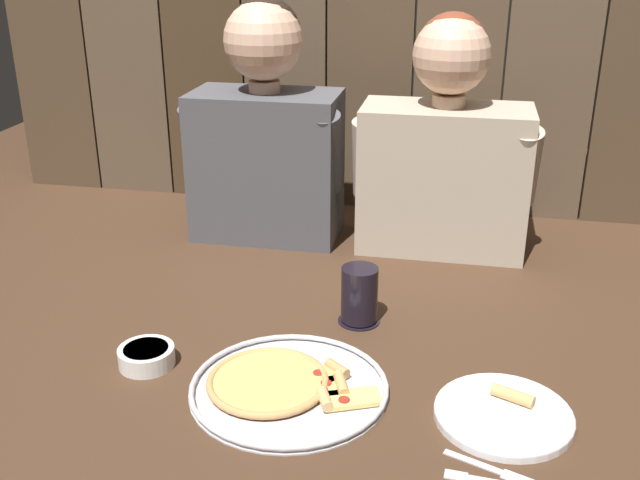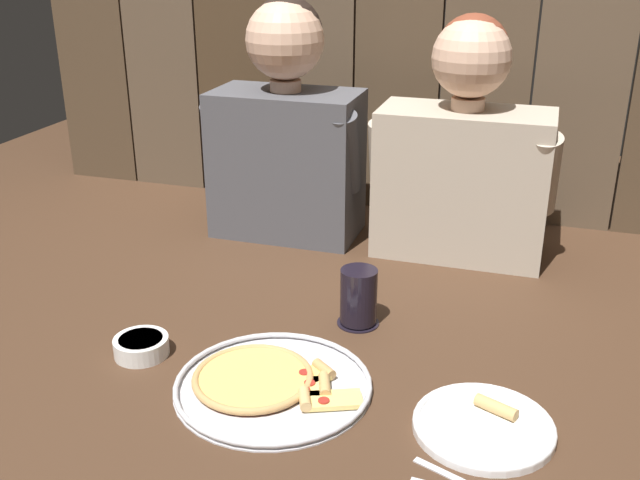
{
  "view_description": "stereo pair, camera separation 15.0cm",
  "coord_description": "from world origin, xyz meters",
  "views": [
    {
      "loc": [
        0.27,
        -1.26,
        0.76
      ],
      "look_at": [
        0.0,
        0.1,
        0.18
      ],
      "focal_mm": 41.43,
      "sensor_mm": 36.0,
      "label": 1
    },
    {
      "loc": [
        0.42,
        -1.22,
        0.76
      ],
      "look_at": [
        0.0,
        0.1,
        0.18
      ],
      "focal_mm": 41.43,
      "sensor_mm": 36.0,
      "label": 2
    }
  ],
  "objects": [
    {
      "name": "diner_left",
      "position": [
        -0.23,
        0.54,
        0.29
      ],
      "size": [
        0.42,
        0.22,
        0.62
      ],
      "color": "#4C4C51",
      "rests_on": "ground"
    },
    {
      "name": "table_knife",
      "position": [
        0.35,
        -0.32,
        0.0
      ],
      "size": [
        0.15,
        0.07,
        0.01
      ],
      "color": "silver",
      "rests_on": "ground"
    },
    {
      "name": "pizza_tray",
      "position": [
        -0.01,
        -0.18,
        0.01
      ],
      "size": [
        0.36,
        0.36,
        0.03
      ],
      "color": "silver",
      "rests_on": "ground"
    },
    {
      "name": "drinking_glass",
      "position": [
        0.08,
        0.1,
        0.06
      ],
      "size": [
        0.09,
        0.09,
        0.12
      ],
      "color": "black",
      "rests_on": "ground"
    },
    {
      "name": "dipping_bowl",
      "position": [
        -0.29,
        -0.15,
        0.02
      ],
      "size": [
        0.11,
        0.11,
        0.04
      ],
      "color": "white",
      "rests_on": "ground"
    },
    {
      "name": "ground_plane",
      "position": [
        0.0,
        0.0,
        0.0
      ],
      "size": [
        3.2,
        3.2,
        0.0
      ],
      "primitive_type": "plane",
      "color": "#422B1C"
    },
    {
      "name": "diner_right",
      "position": [
        0.23,
        0.54,
        0.27
      ],
      "size": [
        0.45,
        0.21,
        0.59
      ],
      "color": "#B2A38E",
      "rests_on": "ground"
    },
    {
      "name": "table_fork",
      "position": [
        0.34,
        -0.35,
        0.0
      ],
      "size": [
        0.13,
        0.02,
        0.01
      ],
      "color": "silver",
      "rests_on": "ground"
    },
    {
      "name": "dinner_plate",
      "position": [
        0.37,
        -0.19,
        0.01
      ],
      "size": [
        0.23,
        0.23,
        0.03
      ],
      "color": "white",
      "rests_on": "ground"
    }
  ]
}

